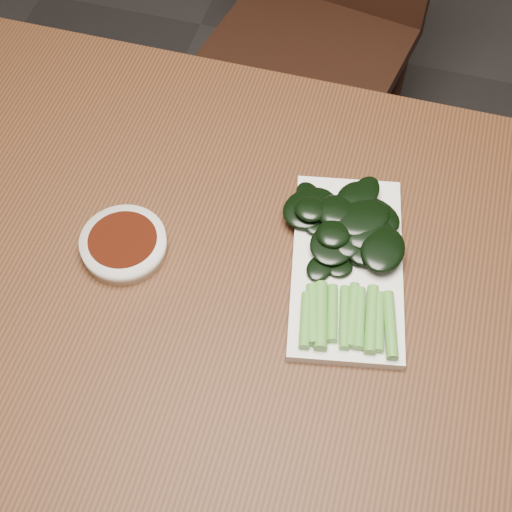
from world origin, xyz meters
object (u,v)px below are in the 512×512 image
object	(u,v)px
gai_lan	(347,243)
serving_plate	(347,266)
chair_far	(318,17)
sauce_bowl	(124,244)
table	(251,321)

from	to	relation	value
gai_lan	serving_plate	bearing A→B (deg)	-74.10
chair_far	gai_lan	world-z (taller)	chair_far
serving_plate	gai_lan	distance (m)	0.03
sauce_bowl	serving_plate	distance (m)	0.29
chair_far	gai_lan	distance (m)	0.85
sauce_bowl	serving_plate	size ratio (longest dim) A/B	0.38
table	sauce_bowl	world-z (taller)	sauce_bowl
chair_far	serving_plate	world-z (taller)	chair_far
serving_plate	table	bearing A→B (deg)	-146.34
chair_far	serving_plate	xyz separation A→B (m)	(0.20, -0.80, 0.27)
chair_far	sauce_bowl	bearing A→B (deg)	-85.59
serving_plate	sauce_bowl	bearing A→B (deg)	-169.95
table	sauce_bowl	bearing A→B (deg)	173.25
serving_plate	gai_lan	size ratio (longest dim) A/B	1.09
table	gai_lan	distance (m)	0.17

